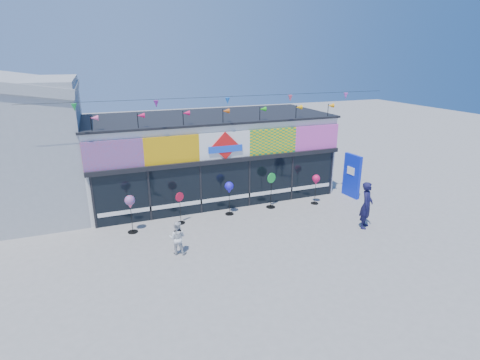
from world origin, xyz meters
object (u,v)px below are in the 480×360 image
spinner_4 (316,181)px  child (177,238)px  spinner_3 (271,189)px  adult_man (366,205)px  blue_sign (352,176)px  spinner_0 (130,203)px  spinner_1 (180,207)px  spinner_2 (229,189)px

spinner_4 → child: spinner_4 is taller
spinner_3 → adult_man: bearing=-51.1°
adult_man → child: adult_man is taller
blue_sign → spinner_0: blue_sign is taller
spinner_1 → spinner_2: (2.30, 0.17, 0.50)m
child → spinner_1: bearing=-80.9°
spinner_4 → spinner_2: bearing=176.4°
blue_sign → child: blue_sign is taller
blue_sign → spinner_4: bearing=-179.8°
spinner_0 → adult_man: 9.74m
spinner_2 → spinner_3: spinner_3 is taller
child → blue_sign: bearing=-140.5°
spinner_1 → adult_man: size_ratio=0.71×
spinner_3 → adult_man: (2.76, -3.43, 0.09)m
spinner_0 → spinner_2: bearing=4.3°
spinner_0 → adult_man: bearing=-18.2°
spinner_1 → child: spinner_1 is taller
spinner_2 → adult_man: (4.90, -3.36, -0.25)m
spinner_0 → spinner_1: (2.05, 0.16, -0.55)m
spinner_3 → spinner_4: (2.23, -0.34, 0.28)m
spinner_4 → adult_man: adult_man is taller
spinner_1 → child: size_ratio=1.11×
blue_sign → spinner_3: 4.51m
spinner_3 → adult_man: size_ratio=0.86×
blue_sign → child: (-9.62, -2.69, -0.48)m
spinner_3 → child: (-5.11, -2.80, -0.27)m
adult_man → blue_sign: bearing=22.0°
adult_man → child: 7.91m
spinner_3 → child: bearing=-151.2°
blue_sign → spinner_4: blue_sign is taller
spinner_1 → spinner_2: bearing=4.1°
spinner_3 → adult_man: adult_man is taller
blue_sign → child: bearing=-169.9°
spinner_2 → spinner_4: (4.37, -0.27, -0.06)m
blue_sign → spinner_0: size_ratio=1.37×
spinner_4 → adult_man: size_ratio=0.74×
spinner_0 → child: bearing=-60.3°
spinner_1 → spinner_0: bearing=-175.5°
adult_man → spinner_2: bearing=105.3°
spinner_3 → child: 5.84m
spinner_0 → spinner_2: (4.35, 0.33, -0.04)m
spinner_2 → child: (-2.97, -2.74, -0.61)m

